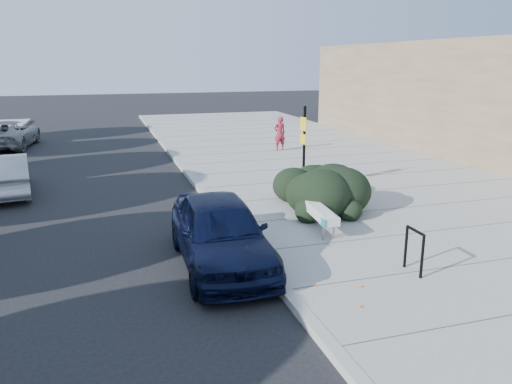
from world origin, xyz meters
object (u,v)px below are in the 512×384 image
sedan_navy (220,232)px  wagon_silver (5,174)px  sign_post (304,142)px  bike_rack (414,247)px  suv_silver (8,134)px  pedestrian (280,133)px  bench (319,211)px

sedan_navy → wagon_silver: size_ratio=1.09×
sign_post → wagon_silver: 9.79m
bike_rack → wagon_silver: bearing=133.4°
suv_silver → pedestrian: (12.47, -5.66, 0.27)m
bike_rack → bench: bearing=104.4°
sign_post → suv_silver: 16.67m
sign_post → suv_silver: size_ratio=0.56×
bench → suv_silver: size_ratio=0.41×
bench → pedestrian: 11.46m
sign_post → pedestrian: (1.75, 7.06, -0.73)m
sign_post → pedestrian: size_ratio=1.70×
sign_post → wagon_silver: size_ratio=0.67×
bike_rack → pedestrian: (2.29, 14.06, 0.25)m
sedan_navy → bench: bearing=23.7°
bench → sign_post: 4.32m
sedan_navy → pedestrian: pedestrian is taller
wagon_silver → suv_silver: size_ratio=0.83×
bench → bike_rack: bike_rack is taller
bench → pedestrian: bearing=80.3°
bench → pedestrian: (2.99, 11.06, 0.33)m
sedan_navy → suv_silver: sedan_navy is taller
pedestrian → sign_post: bearing=71.5°
bench → bike_rack: 3.08m
bike_rack → sign_post: bearing=86.7°
sedan_navy → wagon_silver: sedan_navy is taller
suv_silver → bench: bearing=126.5°
sign_post → pedestrian: bearing=63.7°
suv_silver → wagon_silver: bearing=104.7°
bench → suv_silver: (-9.48, 16.71, 0.06)m
bike_rack → wagon_silver: 13.10m
sign_post → wagon_silver: sign_post is taller
sign_post → sedan_navy: 6.59m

